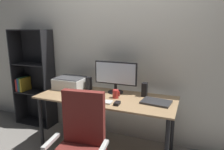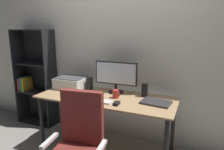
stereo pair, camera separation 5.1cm
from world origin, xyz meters
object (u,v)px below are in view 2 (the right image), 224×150
Objects in this scene: mouse at (117,103)px; laptop at (156,102)px; monitor at (116,75)px; speaker_left at (90,83)px; speaker_right at (145,90)px; keyboard at (100,101)px; coffee_mug at (116,94)px; desk at (106,103)px; bookshelf at (36,78)px; printer at (71,83)px.

mouse is 0.30× the size of laptop.
speaker_left is (-0.39, -0.01, -0.15)m from monitor.
mouse is at bearing -117.55° from speaker_right.
keyboard is 0.23m from coffee_mug.
speaker_left reaches higher than desk.
bookshelf is (-1.57, 0.34, -0.03)m from coffee_mug.
speaker_right is at bearing 141.14° from laptop.
mouse is 0.23m from coffee_mug.
desk is at bearing -13.64° from printer.
monitor is 0.64m from laptop.
laptop is (0.60, 0.21, 0.00)m from keyboard.
monitor is 5.89× the size of mouse.
printer is at bearing -13.20° from bookshelf.
bookshelf is (-1.45, 0.54, 0.01)m from keyboard.
printer is at bearing 155.17° from mouse.
bookshelf is at bearing 177.62° from laptop.
desk is 0.42m from speaker_left.
printer reaches higher than laptop.
bookshelf reaches higher than printer.
mouse is at bearing -35.64° from speaker_left.
monitor reaches higher than speaker_right.
speaker_right reaches higher than keyboard.
coffee_mug is at bearing -12.36° from bookshelf.
laptop is (0.61, 0.01, 0.09)m from desk.
mouse is at bearing -23.16° from printer.
printer reaches higher than desk.
monitor is 1.51m from bookshelf.
printer is at bearing -179.54° from laptop.
speaker_left reaches higher than mouse.
coffee_mug is 0.49m from laptop.
speaker_right is 0.43× the size of printer.
speaker_left is 0.43× the size of printer.
desk is at bearing 90.87° from keyboard.
coffee_mug reaches higher than keyboard.
mouse is 0.24× the size of printer.
desk is 0.22m from keyboard.
monitor is 3.33× the size of speaker_right.
speaker_left is at bearing 157.10° from coffee_mug.
speaker_left is at bearing 129.70° from keyboard.
mouse is at bearing -4.71° from keyboard.
bookshelf is (-1.44, 0.34, 0.10)m from desk.
desk is 5.85× the size of keyboard.
mouse is (0.18, -0.41, -0.22)m from monitor.
mouse is (0.21, -0.01, 0.01)m from keyboard.
laptop is (0.57, -0.19, -0.22)m from monitor.
speaker_left is at bearing 180.00° from speaker_right.
desk is at bearing -172.15° from laptop.
laptop is (0.39, 0.22, -0.01)m from mouse.
mouse is 0.45m from laptop.
desk is at bearing -103.26° from monitor.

